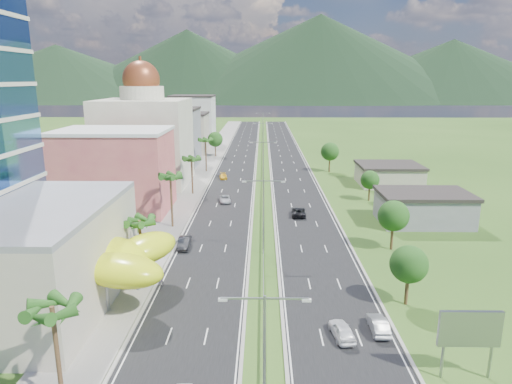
{
  "coord_description": "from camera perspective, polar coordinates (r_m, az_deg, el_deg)",
  "views": [
    {
      "loc": [
        -0.18,
        -51.97,
        24.62
      ],
      "look_at": [
        -1.19,
        18.88,
        7.0
      ],
      "focal_mm": 32.0,
      "sensor_mm": 36.0,
      "label": 1
    }
  ],
  "objects": [
    {
      "name": "car_dark_left",
      "position": [
        69.44,
        -8.98,
        -6.26
      ],
      "size": [
        1.81,
        4.78,
        1.56
      ],
      "primitive_type": "imported",
      "rotation": [
        0.0,
        0.0,
        0.03
      ],
      "color": "black",
      "rests_on": "road_left"
    },
    {
      "name": "palm_tree_e",
      "position": [
        124.0,
        -6.32,
        6.32
      ],
      "size": [
        3.6,
        3.6,
        9.4
      ],
      "color": "#47301C",
      "rests_on": "ground"
    },
    {
      "name": "domed_building",
      "position": [
        111.32,
        -13.76,
        6.72
      ],
      "size": [
        20.0,
        20.0,
        28.7
      ],
      "color": "#BCB79C",
      "rests_on": "ground"
    },
    {
      "name": "leafy_tree_lfar",
      "position": [
        148.98,
        -5.12,
        6.57
      ],
      "size": [
        4.9,
        4.9,
        8.05
      ],
      "color": "#47301C",
      "rests_on": "ground"
    },
    {
      "name": "mountain_ridge",
      "position": [
        506.16,
        7.79,
        11.05
      ],
      "size": [
        860.0,
        140.0,
        90.0
      ],
      "primitive_type": null,
      "color": "black",
      "rests_on": "ground"
    },
    {
      "name": "streetlight_median_a",
      "position": [
        32.35,
        1.06,
        -19.57
      ],
      "size": [
        6.04,
        0.25,
        11.0
      ],
      "color": "gray",
      "rests_on": "ground"
    },
    {
      "name": "leafy_tree_rb",
      "position": [
        69.55,
        16.81,
        -2.88
      ],
      "size": [
        4.55,
        4.55,
        7.47
      ],
      "color": "#47301C",
      "rests_on": "ground"
    },
    {
      "name": "palm_tree_d",
      "position": [
        99.64,
        -8.06,
        3.96
      ],
      "size": [
        3.6,
        3.6,
        8.6
      ],
      "color": "#47301C",
      "rests_on": "ground"
    },
    {
      "name": "midrise_grey",
      "position": [
        135.69,
        -10.66,
        6.69
      ],
      "size": [
        16.0,
        15.0,
        16.0
      ],
      "primitive_type": "cube",
      "color": "gray",
      "rests_on": "ground"
    },
    {
      "name": "car_yellow_far_left",
      "position": [
        115.59,
        -4.11,
        1.97
      ],
      "size": [
        2.36,
        4.57,
        1.27
      ],
      "primitive_type": "imported",
      "rotation": [
        0.0,
        0.0,
        0.14
      ],
      "color": "gold",
      "rests_on": "road_left"
    },
    {
      "name": "palm_tree_a",
      "position": [
        37.53,
        -24.1,
        -13.6
      ],
      "size": [
        3.6,
        3.6,
        9.1
      ],
      "color": "#47301C",
      "rests_on": "ground"
    },
    {
      "name": "motorcycle",
      "position": [
        57.3,
        -11.69,
        -11.09
      ],
      "size": [
        0.69,
        1.9,
        1.2
      ],
      "primitive_type": "imported",
      "rotation": [
        0.0,
        0.0,
        0.06
      ],
      "color": "black",
      "rests_on": "road_left"
    },
    {
      "name": "leafy_tree_ra",
      "position": [
        53.49,
        18.57,
        -8.58
      ],
      "size": [
        4.2,
        4.2,
        6.9
      ],
      "color": "#47301C",
      "rests_on": "ground"
    },
    {
      "name": "streetlight_median_b",
      "position": [
        64.49,
        0.95,
        -2.13
      ],
      "size": [
        6.04,
        0.25,
        11.0
      ],
      "color": "gray",
      "rests_on": "ground"
    },
    {
      "name": "leafy_tree_rc",
      "position": [
        96.74,
        14.06,
        1.46
      ],
      "size": [
        3.85,
        3.85,
        6.33
      ],
      "color": "#47301C",
      "rests_on": "ground"
    },
    {
      "name": "midrise_beige",
      "position": [
        157.33,
        -9.07,
        7.18
      ],
      "size": [
        16.0,
        15.0,
        13.0
      ],
      "primitive_type": "cube",
      "color": "#ABA48D",
      "rests_on": "ground"
    },
    {
      "name": "pink_shophouse",
      "position": [
        90.1,
        -17.2,
        2.38
      ],
      "size": [
        20.0,
        15.0,
        15.0
      ],
      "primitive_type": "cube",
      "color": "#BD4D55",
      "rests_on": "ground"
    },
    {
      "name": "midrise_white",
      "position": [
        179.67,
        -7.86,
        8.85
      ],
      "size": [
        16.0,
        15.0,
        18.0
      ],
      "primitive_type": "cube",
      "color": "silver",
      "rests_on": "ground"
    },
    {
      "name": "road_right",
      "position": [
        144.29,
        3.87,
        4.12
      ],
      "size": [
        11.0,
        260.0,
        0.04
      ],
      "primitive_type": "cube",
      "color": "black",
      "rests_on": "ground"
    },
    {
      "name": "car_silver_right",
      "position": [
        48.97,
        15.04,
        -15.71
      ],
      "size": [
        1.61,
        4.46,
        1.46
      ],
      "primitive_type": "imported",
      "rotation": [
        0.0,
        0.0,
        3.13
      ],
      "color": "#A1A2A8",
      "rests_on": "road_right"
    },
    {
      "name": "sidewalk_left",
      "position": [
        145.05,
        -5.87,
        4.14
      ],
      "size": [
        7.0,
        260.0,
        0.12
      ],
      "primitive_type": "cube",
      "color": "gray",
      "rests_on": "ground"
    },
    {
      "name": "streetlight_median_d",
      "position": [
        148.05,
        0.89,
        7.03
      ],
      "size": [
        6.04,
        0.25,
        11.0
      ],
      "color": "gray",
      "rests_on": "ground"
    },
    {
      "name": "leafy_tree_rd",
      "position": [
        124.77,
        9.22,
        5.01
      ],
      "size": [
        4.9,
        4.9,
        8.05
      ],
      "color": "#47301C",
      "rests_on": "ground"
    },
    {
      "name": "shed_far",
      "position": [
        113.38,
        16.25,
        2.0
      ],
      "size": [
        14.0,
        12.0,
        4.4
      ],
      "primitive_type": "cube",
      "color": "#ABA48D",
      "rests_on": "ground"
    },
    {
      "name": "ground",
      "position": [
        57.5,
        0.94,
        -11.39
      ],
      "size": [
        500.0,
        500.0,
        0.0
      ],
      "primitive_type": "plane",
      "color": "#2D5119",
      "rests_on": "ground"
    },
    {
      "name": "car_silver_mid_left",
      "position": [
        93.56,
        -3.91,
        -0.88
      ],
      "size": [
        2.86,
        5.0,
        1.31
      ],
      "primitive_type": "imported",
      "rotation": [
        0.0,
        0.0,
        0.15
      ],
      "color": "#AFB2B7",
      "rests_on": "road_left"
    },
    {
      "name": "billboard",
      "position": [
        43.09,
        25.16,
        -15.43
      ],
      "size": [
        5.2,
        0.35,
        6.2
      ],
      "color": "gray",
      "rests_on": "ground"
    },
    {
      "name": "palm_tree_c",
      "position": [
        77.24,
        -10.65,
        1.67
      ],
      "size": [
        3.6,
        3.6,
        9.6
      ],
      "color": "#47301C",
      "rests_on": "ground"
    },
    {
      "name": "lime_canopy",
      "position": [
        55.49,
        -20.36,
        -7.67
      ],
      "size": [
        18.0,
        15.0,
        7.4
      ],
      "color": "#D4E616",
      "rests_on": "ground"
    },
    {
      "name": "median_guardrail",
      "position": [
        126.26,
        0.89,
        3.01
      ],
      "size": [
        0.1,
        216.06,
        0.76
      ],
      "color": "gray",
      "rests_on": "ground"
    },
    {
      "name": "car_white_near_right",
      "position": [
        47.21,
        10.69,
        -16.61
      ],
      "size": [
        2.4,
        4.64,
        1.51
      ],
      "primitive_type": "imported",
      "rotation": [
        0.0,
        0.0,
        3.28
      ],
      "color": "white",
      "rests_on": "road_right"
    },
    {
      "name": "streetlight_median_c",
      "position": [
        103.52,
        0.91,
        4.02
      ],
      "size": [
        6.04,
        0.25,
        11.0
      ],
      "color": "gray",
      "rests_on": "ground"
    },
    {
      "name": "road_left",
      "position": [
        144.27,
        -2.11,
        4.14
      ],
      "size": [
        11.0,
        260.0,
        0.04
      ],
      "primitive_type": "cube",
      "color": "black",
      "rests_on": "ground"
    },
    {
      "name": "shed_near",
      "position": [
        84.89,
        20.19,
        -2.02
      ],
      "size": [
        15.0,
        10.0,
        5.0
      ],
      "primitive_type": "cube",
      "color": "gray",
      "rests_on": "ground"
    },
    {
      "name": "palm_tree_b",
      "position": [
        58.78,
        -14.36,
        -3.87
      ],
      "size": [
        3.6,
        3.6,
        8.1
      ],
      "color": "#47301C",
      "rests_on": "ground"
    },
    {
      "name": "streetlight_median_e",
      "position": [
        192.8,
        0.88,
        8.65
      ],
      "size": [
        6.04,
        0.25,
        11.0
      ],
      "color": "gray",
      "rests_on": "ground"
    },
    {
      "name": "car_dark_far_right",
      "position": [
        84.58,
        5.35,
        -2.47
      ],
      "size": [
        2.68,
        5.42,
        1.48
      ],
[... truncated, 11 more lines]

